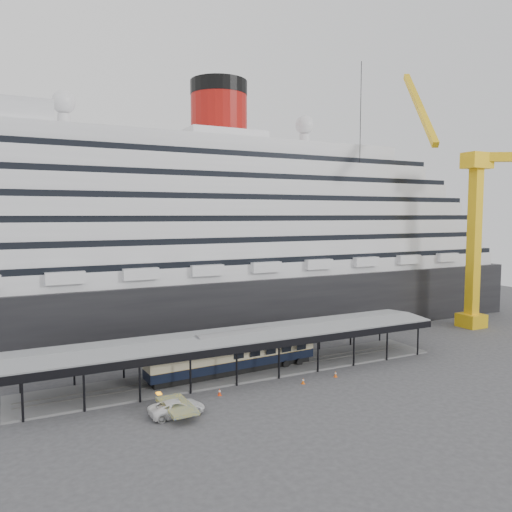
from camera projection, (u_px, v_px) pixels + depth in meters
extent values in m
plane|color=#3A3A3D|center=(262.00, 384.00, 59.91)|extent=(200.00, 200.00, 0.00)
cube|color=black|center=(178.00, 302.00, 87.95)|extent=(130.00, 30.00, 10.00)
cylinder|color=#A1110C|center=(219.00, 119.00, 88.84)|extent=(10.00, 10.00, 9.00)
cylinder|color=black|center=(219.00, 88.00, 88.40)|extent=(10.10, 10.10, 2.50)
sphere|color=silver|center=(64.00, 102.00, 77.12)|extent=(3.60, 3.60, 3.60)
sphere|color=silver|center=(305.00, 125.00, 96.90)|extent=(3.60, 3.60, 3.60)
cube|color=slate|center=(244.00, 372.00, 64.34)|extent=(56.00, 8.00, 0.24)
cube|color=slate|center=(246.00, 372.00, 63.69)|extent=(54.00, 0.08, 0.10)
cube|color=slate|center=(241.00, 369.00, 64.97)|extent=(54.00, 0.08, 0.10)
cube|color=black|center=(260.00, 347.00, 59.98)|extent=(56.00, 0.18, 0.90)
cube|color=black|center=(230.00, 331.00, 67.98)|extent=(56.00, 0.18, 0.90)
cube|color=slate|center=(244.00, 333.00, 63.92)|extent=(56.00, 9.00, 0.24)
cube|color=yellow|center=(471.00, 320.00, 90.28)|extent=(4.00, 4.00, 2.40)
cube|color=yellow|center=(474.00, 242.00, 89.09)|extent=(1.80, 1.80, 26.00)
cube|color=yellow|center=(477.00, 161.00, 87.89)|extent=(5.00, 3.20, 2.80)
cube|color=yellow|center=(419.00, 107.00, 87.67)|extent=(11.42, 18.78, 16.80)
cube|color=yellow|center=(497.00, 157.00, 87.64)|extent=(6.00, 4.39, 1.60)
cylinder|color=black|center=(359.00, 196.00, 89.54)|extent=(0.12, 0.12, 47.21)
imported|color=white|center=(177.00, 408.00, 50.59)|extent=(5.78, 2.82, 1.58)
cube|color=black|center=(234.00, 369.00, 63.67)|extent=(22.04, 3.87, 0.73)
cube|color=black|center=(234.00, 362.00, 63.59)|extent=(23.11, 4.35, 1.15)
cube|color=beige|center=(234.00, 353.00, 63.49)|extent=(23.11, 4.39, 1.36)
cube|color=black|center=(234.00, 346.00, 63.42)|extent=(23.11, 4.35, 0.42)
cube|color=#F93E0D|center=(220.00, 395.00, 56.19)|extent=(0.48, 0.48, 0.03)
cone|color=#F93E0D|center=(220.00, 392.00, 56.16)|extent=(0.40, 0.40, 0.77)
cylinder|color=white|center=(220.00, 391.00, 56.15)|extent=(0.25, 0.25, 0.15)
cube|color=orange|center=(303.00, 384.00, 60.03)|extent=(0.45, 0.45, 0.03)
cone|color=orange|center=(303.00, 381.00, 60.00)|extent=(0.38, 0.38, 0.74)
cylinder|color=white|center=(303.00, 380.00, 59.99)|extent=(0.24, 0.24, 0.14)
cube|color=#F95F0D|center=(336.00, 377.00, 62.56)|extent=(0.40, 0.40, 0.03)
cone|color=#F95F0D|center=(336.00, 374.00, 62.53)|extent=(0.34, 0.34, 0.75)
cylinder|color=white|center=(336.00, 373.00, 62.52)|extent=(0.24, 0.24, 0.15)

